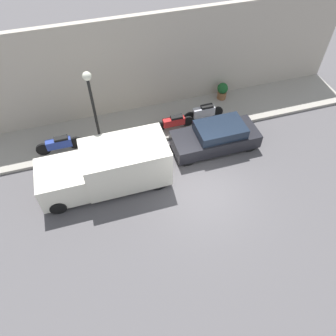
{
  "coord_description": "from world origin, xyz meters",
  "views": [
    {
      "loc": [
        -7.66,
        3.9,
        11.28
      ],
      "look_at": [
        1.21,
        1.22,
        0.6
      ],
      "focal_mm": 35.0,
      "sensor_mm": 36.0,
      "label": 1
    }
  ],
  "objects_px": {
    "motorcycle_blue": "(59,144)",
    "streetlamp": "(92,99)",
    "delivery_van": "(107,168)",
    "motorcycle_red": "(174,122)",
    "parked_car": "(216,137)",
    "potted_plant": "(222,91)",
    "scooter_silver": "(204,112)"
  },
  "relations": [
    {
      "from": "parked_car",
      "to": "motorcycle_blue",
      "type": "height_order",
      "value": "parked_car"
    },
    {
      "from": "parked_car",
      "to": "potted_plant",
      "type": "bearing_deg",
      "value": -27.62
    },
    {
      "from": "potted_plant",
      "to": "motorcycle_blue",
      "type": "bearing_deg",
      "value": 100.17
    },
    {
      "from": "delivery_van",
      "to": "motorcycle_red",
      "type": "bearing_deg",
      "value": -56.77
    },
    {
      "from": "delivery_van",
      "to": "motorcycle_blue",
      "type": "height_order",
      "value": "delivery_van"
    },
    {
      "from": "motorcycle_red",
      "to": "scooter_silver",
      "type": "distance_m",
      "value": 1.67
    },
    {
      "from": "parked_car",
      "to": "streetlamp",
      "type": "height_order",
      "value": "streetlamp"
    },
    {
      "from": "parked_car",
      "to": "scooter_silver",
      "type": "xyz_separation_m",
      "value": [
        1.88,
        -0.11,
        -0.02
      ]
    },
    {
      "from": "scooter_silver",
      "to": "delivery_van",
      "type": "bearing_deg",
      "value": 116.21
    },
    {
      "from": "delivery_van",
      "to": "motorcycle_blue",
      "type": "relative_size",
      "value": 2.52
    },
    {
      "from": "delivery_van",
      "to": "motorcycle_red",
      "type": "xyz_separation_m",
      "value": [
        2.43,
        -3.71,
        -0.45
      ]
    },
    {
      "from": "delivery_van",
      "to": "motorcycle_blue",
      "type": "bearing_deg",
      "value": 36.71
    },
    {
      "from": "motorcycle_blue",
      "to": "scooter_silver",
      "type": "bearing_deg",
      "value": -88.56
    },
    {
      "from": "delivery_van",
      "to": "scooter_silver",
      "type": "height_order",
      "value": "delivery_van"
    },
    {
      "from": "motorcycle_blue",
      "to": "streetlamp",
      "type": "xyz_separation_m",
      "value": [
        -0.39,
        -1.86,
        2.4
      ]
    },
    {
      "from": "motorcycle_blue",
      "to": "streetlamp",
      "type": "distance_m",
      "value": 3.06
    },
    {
      "from": "delivery_van",
      "to": "motorcycle_red",
      "type": "distance_m",
      "value": 4.45
    },
    {
      "from": "parked_car",
      "to": "scooter_silver",
      "type": "distance_m",
      "value": 1.88
    },
    {
      "from": "delivery_van",
      "to": "parked_car",
      "type": "bearing_deg",
      "value": -81.75
    },
    {
      "from": "scooter_silver",
      "to": "streetlamp",
      "type": "relative_size",
      "value": 0.51
    },
    {
      "from": "delivery_van",
      "to": "scooter_silver",
      "type": "bearing_deg",
      "value": -63.79
    },
    {
      "from": "delivery_van",
      "to": "streetlamp",
      "type": "xyz_separation_m",
      "value": [
        2.07,
        -0.03,
        1.99
      ]
    },
    {
      "from": "streetlamp",
      "to": "motorcycle_red",
      "type": "bearing_deg",
      "value": -84.36
    },
    {
      "from": "motorcycle_blue",
      "to": "motorcycle_red",
      "type": "height_order",
      "value": "motorcycle_blue"
    },
    {
      "from": "motorcycle_blue",
      "to": "delivery_van",
      "type": "bearing_deg",
      "value": -143.29
    },
    {
      "from": "delivery_van",
      "to": "potted_plant",
      "type": "xyz_separation_m",
      "value": [
        4.04,
        -6.97,
        -0.37
      ]
    },
    {
      "from": "delivery_van",
      "to": "scooter_silver",
      "type": "distance_m",
      "value": 5.99
    },
    {
      "from": "motorcycle_red",
      "to": "scooter_silver",
      "type": "height_order",
      "value": "scooter_silver"
    },
    {
      "from": "motorcycle_blue",
      "to": "potted_plant",
      "type": "height_order",
      "value": "potted_plant"
    },
    {
      "from": "parked_car",
      "to": "streetlamp",
      "type": "distance_m",
      "value": 5.88
    },
    {
      "from": "potted_plant",
      "to": "scooter_silver",
      "type": "bearing_deg",
      "value": 131.06
    },
    {
      "from": "motorcycle_red",
      "to": "streetlamp",
      "type": "distance_m",
      "value": 4.43
    }
  ]
}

